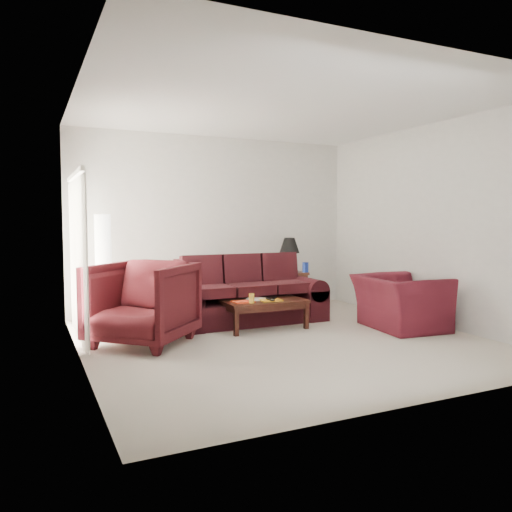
{
  "coord_description": "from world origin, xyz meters",
  "views": [
    {
      "loc": [
        -3.03,
        -5.68,
        1.57
      ],
      "look_at": [
        0.0,
        0.85,
        1.05
      ],
      "focal_mm": 35.0,
      "sensor_mm": 36.0,
      "label": 1
    }
  ],
  "objects": [
    {
      "name": "magazine_red",
      "position": [
        -0.28,
        0.68,
        0.43
      ],
      "size": [
        0.3,
        0.22,
        0.02
      ],
      "primitive_type": "cube",
      "rotation": [
        0.0,
        0.0,
        0.01
      ],
      "color": "red",
      "rests_on": "coffee_table"
    },
    {
      "name": "yellow_glass",
      "position": [
        -0.2,
        0.57,
        0.48
      ],
      "size": [
        0.08,
        0.08,
        0.13
      ],
      "primitive_type": "cylinder",
      "rotation": [
        0.0,
        0.0,
        0.08
      ],
      "color": "yellow",
      "rests_on": "coffee_table"
    },
    {
      "name": "floor_lamp",
      "position": [
        -1.98,
        2.0,
        0.84
      ],
      "size": [
        0.36,
        0.36,
        1.68
      ],
      "primitive_type": null,
      "rotation": [
        0.0,
        0.0,
        0.4
      ],
      "color": "white",
      "rests_on": "ground"
    },
    {
      "name": "blinds",
      "position": [
        -2.42,
        1.3,
        1.08
      ],
      "size": [
        0.1,
        2.0,
        2.16
      ],
      "primitive_type": "cube",
      "color": "silver",
      "rests_on": "ground"
    },
    {
      "name": "magazine_white",
      "position": [
        -0.01,
        0.8,
        0.43
      ],
      "size": [
        0.37,
        0.35,
        0.02
      ],
      "primitive_type": "cube",
      "rotation": [
        0.0,
        0.0,
        -0.57
      ],
      "color": "white",
      "rests_on": "coffee_table"
    },
    {
      "name": "blue_canister",
      "position": [
        1.48,
        1.96,
        0.73
      ],
      "size": [
        0.13,
        0.13,
        0.18
      ],
      "primitive_type": "cylinder",
      "rotation": [
        0.0,
        0.0,
        -0.2
      ],
      "color": "#18339F",
      "rests_on": "end_table"
    },
    {
      "name": "end_table",
      "position": [
        1.22,
        2.15,
        0.32
      ],
      "size": [
        0.61,
        0.61,
        0.64
      ],
      "primitive_type": null,
      "rotation": [
        0.0,
        0.0,
        0.03
      ],
      "color": "#51261C",
      "rests_on": "ground"
    },
    {
      "name": "magazine_orange",
      "position": [
        0.13,
        0.64,
        0.43
      ],
      "size": [
        0.31,
        0.23,
        0.02
      ],
      "primitive_type": "cube",
      "rotation": [
        0.0,
        0.0,
        -0.02
      ],
      "color": "gold",
      "rests_on": "coffee_table"
    },
    {
      "name": "coffee_table",
      "position": [
        0.08,
        0.72,
        0.21
      ],
      "size": [
        1.26,
        0.74,
        0.42
      ],
      "primitive_type": null,
      "rotation": [
        0.0,
        0.0,
        0.13
      ],
      "color": "#311E0E",
      "rests_on": "ground"
    },
    {
      "name": "throw_pillow",
      "position": [
        -0.53,
        1.99,
        0.74
      ],
      "size": [
        0.44,
        0.25,
        0.44
      ],
      "primitive_type": "cube",
      "rotation": [
        -0.21,
        0.0,
        0.12
      ],
      "color": "black",
      "rests_on": "sofa"
    },
    {
      "name": "sofa",
      "position": [
        0.04,
        1.26,
        0.49
      ],
      "size": [
        2.41,
        1.1,
        0.97
      ],
      "primitive_type": null,
      "rotation": [
        0.0,
        0.0,
        -0.03
      ],
      "color": "black",
      "rests_on": "ground"
    },
    {
      "name": "armchair_left",
      "position": [
        -1.72,
        0.56,
        0.52
      ],
      "size": [
        1.61,
        1.61,
        1.05
      ],
      "primitive_type": "imported",
      "rotation": [
        0.0,
        0.0,
        -0.75
      ],
      "color": "#3B0D12",
      "rests_on": "ground"
    },
    {
      "name": "armchair_right",
      "position": [
        1.86,
        -0.09,
        0.38
      ],
      "size": [
        1.14,
        1.27,
        0.77
      ],
      "primitive_type": "imported",
      "rotation": [
        0.0,
        0.0,
        1.47
      ],
      "color": "#49101B",
      "rests_on": "ground"
    },
    {
      "name": "clock",
      "position": [
        1.06,
        1.97,
        0.71
      ],
      "size": [
        0.15,
        0.1,
        0.14
      ],
      "primitive_type": "cube",
      "rotation": [
        0.0,
        0.0,
        -0.38
      ],
      "color": "white",
      "rests_on": "end_table"
    },
    {
      "name": "remote_a",
      "position": [
        0.1,
        0.59,
        0.45
      ],
      "size": [
        0.06,
        0.18,
        0.02
      ],
      "primitive_type": "cube",
      "rotation": [
        0.0,
        0.0,
        -0.02
      ],
      "color": "black",
      "rests_on": "coffee_table"
    },
    {
      "name": "remote_b",
      "position": [
        0.22,
        0.7,
        0.45
      ],
      "size": [
        0.14,
        0.15,
        0.02
      ],
      "primitive_type": "cube",
      "rotation": [
        0.0,
        0.0,
        -0.72
      ],
      "color": "black",
      "rests_on": "coffee_table"
    },
    {
      "name": "picture_frame",
      "position": [
        1.1,
        2.36,
        0.73
      ],
      "size": [
        0.15,
        0.18,
        0.06
      ],
      "primitive_type": "cube",
      "rotation": [
        1.36,
        0.0,
        -0.08
      ],
      "color": "#B7B7BB",
      "rests_on": "end_table"
    },
    {
      "name": "table_lamp",
      "position": [
        1.28,
        2.19,
        0.95
      ],
      "size": [
        0.38,
        0.38,
        0.61
      ],
      "primitive_type": null,
      "rotation": [
        0.0,
        0.0,
        -0.06
      ],
      "color": "gold",
      "rests_on": "end_table"
    },
    {
      "name": "floor",
      "position": [
        0.0,
        0.0,
        0.0
      ],
      "size": [
        5.0,
        5.0,
        0.0
      ],
      "primitive_type": "plane",
      "color": "beige",
      "rests_on": "ground"
    }
  ]
}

